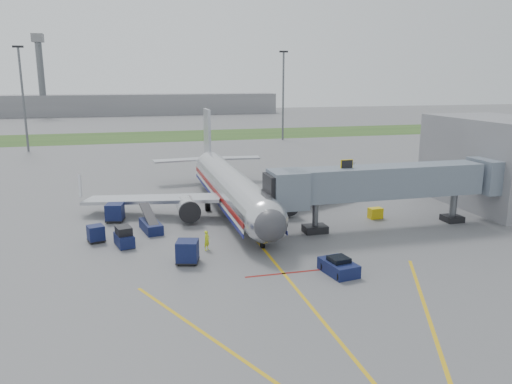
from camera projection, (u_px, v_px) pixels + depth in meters
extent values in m
plane|color=#565659|center=(269.00, 256.00, 41.28)|extent=(400.00, 400.00, 0.00)
cube|color=#2D4C1E|center=(171.00, 136.00, 126.16)|extent=(300.00, 25.00, 0.01)
cube|color=gold|center=(276.00, 264.00, 39.40)|extent=(0.25, 50.00, 0.01)
cube|color=maroon|center=(284.00, 273.00, 37.51)|extent=(6.00, 0.25, 0.01)
cube|color=gold|center=(234.00, 354.00, 26.60)|extent=(9.52, 20.04, 0.01)
cube|color=gold|center=(431.00, 326.00, 29.56)|extent=(9.52, 20.04, 0.01)
cylinder|color=silver|center=(231.00, 187.00, 54.82)|extent=(3.80, 28.00, 3.80)
sphere|color=silver|center=(266.00, 221.00, 41.62)|extent=(3.80, 3.80, 3.80)
sphere|color=#38383D|center=(270.00, 225.00, 40.40)|extent=(2.74, 2.74, 2.74)
cube|color=black|center=(267.00, 216.00, 41.12)|extent=(2.20, 1.20, 0.55)
cone|color=silver|center=(207.00, 162.00, 70.39)|extent=(3.80, 5.00, 3.80)
cube|color=#B7BAC1|center=(207.00, 135.00, 69.02)|extent=(0.35, 4.20, 7.00)
cube|color=#B7BAC1|center=(153.00, 199.00, 52.93)|extent=(15.10, 8.59, 1.13)
cube|color=#B7BAC1|center=(304.00, 190.00, 57.12)|extent=(15.10, 8.59, 1.13)
cylinder|color=silver|center=(188.00, 208.00, 51.02)|extent=(2.10, 3.60, 2.10)
cylinder|color=silver|center=(285.00, 202.00, 53.58)|extent=(2.10, 3.60, 2.10)
cube|color=maroon|center=(248.00, 189.00, 55.38)|extent=(0.05, 28.00, 0.45)
cube|color=navy|center=(248.00, 197.00, 55.58)|extent=(0.05, 28.00, 0.35)
cylinder|color=black|center=(263.00, 245.00, 43.10)|extent=(0.28, 0.70, 0.70)
cylinder|color=black|center=(208.00, 207.00, 55.16)|extent=(0.50, 1.00, 1.00)
cylinder|color=black|center=(253.00, 204.00, 56.44)|extent=(0.50, 1.00, 1.00)
cube|color=slate|center=(384.00, 181.00, 48.17)|extent=(20.00, 3.00, 3.00)
cube|color=slate|center=(288.00, 189.00, 45.80)|extent=(3.20, 3.60, 3.40)
cube|color=black|center=(275.00, 190.00, 45.51)|extent=(1.60, 3.00, 2.80)
cube|color=yellow|center=(347.00, 165.00, 46.78)|extent=(1.20, 0.15, 1.00)
cylinder|color=#595B60|center=(315.00, 217.00, 47.13)|extent=(0.56, 0.56, 3.10)
cube|color=black|center=(315.00, 229.00, 47.40)|extent=(2.20, 1.60, 0.70)
cylinder|color=#595B60|center=(453.00, 207.00, 50.82)|extent=(0.70, 0.70, 3.10)
cube|color=black|center=(452.00, 218.00, 51.10)|extent=(1.80, 1.80, 0.60)
cube|color=slate|center=(490.00, 175.00, 51.12)|extent=(3.00, 4.00, 3.40)
cube|color=slate|center=(497.00, 162.00, 56.98)|extent=(10.00, 16.00, 10.00)
cylinder|color=#595B60|center=(23.00, 101.00, 97.67)|extent=(0.44, 0.44, 20.00)
cube|color=black|center=(18.00, 47.00, 95.39)|extent=(2.00, 0.40, 0.40)
cylinder|color=#595B60|center=(283.00, 97.00, 115.93)|extent=(0.44, 0.44, 20.00)
cube|color=black|center=(284.00, 52.00, 113.65)|extent=(2.00, 0.40, 0.40)
cube|color=slate|center=(127.00, 104.00, 198.25)|extent=(120.00, 14.00, 8.00)
cylinder|color=#595B60|center=(41.00, 79.00, 183.91)|extent=(2.40, 2.40, 28.00)
cube|color=slate|center=(37.00, 38.00, 180.67)|extent=(4.00, 4.00, 3.00)
cube|color=#0D163B|center=(339.00, 267.00, 37.44)|extent=(2.38, 3.37, 0.95)
cube|color=black|center=(339.00, 260.00, 37.31)|extent=(1.59, 1.59, 0.43)
cylinder|color=black|center=(338.00, 276.00, 36.16)|extent=(0.30, 0.71, 0.69)
cylinder|color=black|center=(356.00, 273.00, 36.78)|extent=(0.30, 0.71, 0.69)
cylinder|color=black|center=(322.00, 266.00, 38.16)|extent=(0.30, 0.71, 0.69)
cylinder|color=black|center=(339.00, 263.00, 38.78)|extent=(0.30, 0.71, 0.69)
cube|color=#0D163B|center=(124.00, 240.00, 43.55)|extent=(1.86, 2.75, 1.00)
cube|color=black|center=(124.00, 230.00, 43.36)|extent=(1.55, 1.85, 0.70)
cylinder|color=black|center=(121.00, 247.00, 42.61)|extent=(0.33, 0.54, 0.50)
cylinder|color=black|center=(133.00, 245.00, 43.08)|extent=(0.33, 0.54, 0.50)
cylinder|color=black|center=(116.00, 241.00, 44.16)|extent=(0.33, 0.54, 0.50)
cylinder|color=black|center=(128.00, 239.00, 44.63)|extent=(0.33, 0.54, 0.50)
cube|color=#0D163B|center=(187.00, 251.00, 39.42)|extent=(2.05, 2.05, 1.66)
cube|color=black|center=(188.00, 261.00, 39.60)|extent=(2.11, 2.11, 0.13)
cylinder|color=black|center=(178.00, 264.00, 39.00)|extent=(0.31, 0.35, 0.30)
cylinder|color=black|center=(195.00, 264.00, 38.97)|extent=(0.31, 0.35, 0.30)
cylinder|color=black|center=(181.00, 258.00, 40.25)|extent=(0.31, 0.35, 0.30)
cylinder|color=black|center=(197.00, 258.00, 40.23)|extent=(0.31, 0.35, 0.30)
cube|color=#0D163B|center=(115.00, 212.00, 50.85)|extent=(1.99, 1.99, 1.68)
cube|color=black|center=(115.00, 220.00, 51.04)|extent=(2.05, 2.05, 0.13)
cylinder|color=black|center=(107.00, 222.00, 50.39)|extent=(0.30, 0.35, 0.30)
cylinder|color=black|center=(120.00, 222.00, 50.44)|extent=(0.30, 0.35, 0.30)
cylinder|color=black|center=(110.00, 218.00, 51.65)|extent=(0.30, 0.35, 0.30)
cylinder|color=black|center=(123.00, 218.00, 51.71)|extent=(0.30, 0.35, 0.30)
cube|color=#0D163B|center=(96.00, 233.00, 44.58)|extent=(1.68, 1.68, 1.36)
cube|color=black|center=(96.00, 240.00, 44.73)|extent=(1.74, 1.74, 0.11)
cylinder|color=black|center=(92.00, 243.00, 44.03)|extent=(0.25, 0.29, 0.25)
cylinder|color=black|center=(104.00, 241.00, 44.56)|extent=(0.25, 0.29, 0.25)
cylinder|color=black|center=(89.00, 240.00, 44.91)|extent=(0.25, 0.29, 0.25)
cylinder|color=black|center=(101.00, 238.00, 45.44)|extent=(0.25, 0.29, 0.25)
cube|color=#0D163B|center=(151.00, 226.00, 47.77)|extent=(2.18, 4.01, 0.95)
cube|color=black|center=(149.00, 215.00, 48.01)|extent=(1.75, 4.35, 1.49)
cylinder|color=black|center=(149.00, 233.00, 46.39)|extent=(0.34, 0.62, 0.59)
cylinder|color=black|center=(160.00, 231.00, 46.83)|extent=(0.34, 0.62, 0.59)
cylinder|color=black|center=(142.00, 225.00, 48.79)|extent=(0.34, 0.62, 0.59)
cylinder|color=black|center=(153.00, 224.00, 49.24)|extent=(0.34, 0.62, 0.59)
cube|color=yellow|center=(375.00, 213.00, 52.12)|extent=(1.46, 1.04, 1.11)
cylinder|color=black|center=(371.00, 217.00, 52.07)|extent=(0.21, 0.29, 0.28)
cylinder|color=black|center=(379.00, 217.00, 52.37)|extent=(0.21, 0.29, 0.28)
imported|color=#CCE21A|center=(207.00, 240.00, 42.44)|extent=(0.74, 0.72, 1.71)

